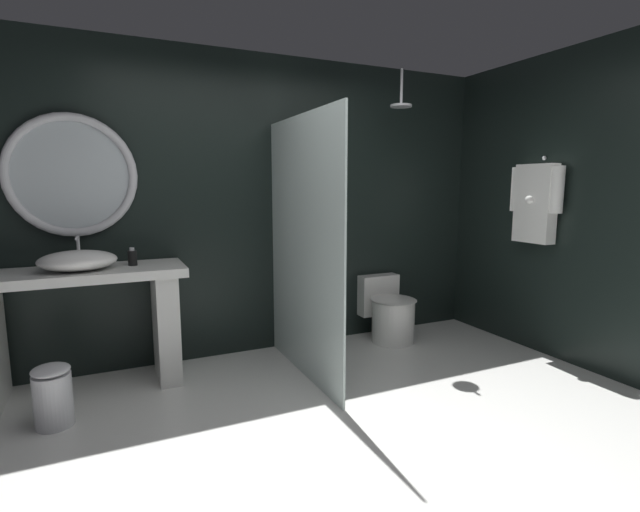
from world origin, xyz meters
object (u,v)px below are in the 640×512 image
(hanging_bathrobe, at_px, (535,200))
(toilet, at_px, (388,312))
(vessel_sink, at_px, (78,260))
(round_wall_mirror, at_px, (72,175))
(rain_shower_head, at_px, (401,102))
(waste_bin, at_px, (53,395))
(soap_dispenser, at_px, (132,257))

(hanging_bathrobe, xyz_separation_m, toilet, (-0.96, 0.81, -1.09))
(vessel_sink, xyz_separation_m, round_wall_mirror, (-0.01, 0.29, 0.59))
(rain_shower_head, xyz_separation_m, toilet, (-0.00, 0.13, -1.94))
(vessel_sink, xyz_separation_m, rain_shower_head, (2.64, -0.05, 1.25))
(vessel_sink, xyz_separation_m, toilet, (2.63, 0.08, -0.70))
(waste_bin, bearing_deg, vessel_sink, 69.38)
(toilet, height_order, waste_bin, toilet)
(vessel_sink, relative_size, soap_dispenser, 3.78)
(round_wall_mirror, distance_m, rain_shower_head, 2.75)
(rain_shower_head, bearing_deg, toilet, 92.10)
(vessel_sink, bearing_deg, waste_bin, -110.62)
(soap_dispenser, relative_size, rain_shower_head, 0.41)
(toilet, bearing_deg, soap_dispenser, -179.47)
(round_wall_mirror, bearing_deg, soap_dispenser, -32.31)
(soap_dispenser, bearing_deg, rain_shower_head, -2.67)
(vessel_sink, bearing_deg, rain_shower_head, -1.06)
(vessel_sink, relative_size, toilet, 0.81)
(vessel_sink, distance_m, rain_shower_head, 2.92)
(round_wall_mirror, height_order, waste_bin, round_wall_mirror)
(round_wall_mirror, xyz_separation_m, rain_shower_head, (2.65, -0.34, 0.66))
(soap_dispenser, height_order, round_wall_mirror, round_wall_mirror)
(hanging_bathrobe, bearing_deg, soap_dispenser, 166.30)
(soap_dispenser, relative_size, waste_bin, 0.34)
(soap_dispenser, height_order, waste_bin, soap_dispenser)
(rain_shower_head, bearing_deg, round_wall_mirror, 172.71)
(rain_shower_head, bearing_deg, soap_dispenser, 177.33)
(vessel_sink, relative_size, round_wall_mirror, 0.57)
(soap_dispenser, bearing_deg, round_wall_mirror, 147.69)
(soap_dispenser, distance_m, hanging_bathrobe, 3.35)
(vessel_sink, distance_m, waste_bin, 0.91)
(vessel_sink, relative_size, waste_bin, 1.28)
(vessel_sink, distance_m, round_wall_mirror, 0.66)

